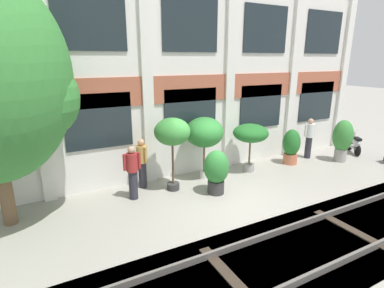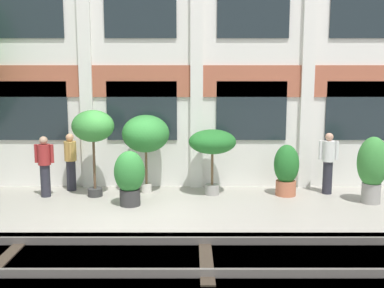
{
  "view_description": "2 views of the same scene",
  "coord_description": "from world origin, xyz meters",
  "px_view_note": "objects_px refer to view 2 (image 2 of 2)",
  "views": [
    {
      "loc": [
        -4.84,
        -6.82,
        4.08
      ],
      "look_at": [
        -0.67,
        1.07,
        1.54
      ],
      "focal_mm": 28.0,
      "sensor_mm": 36.0,
      "label": 1
    },
    {
      "loc": [
        1.45,
        -10.53,
        3.27
      ],
      "look_at": [
        1.49,
        1.57,
        1.41
      ],
      "focal_mm": 42.0,
      "sensor_mm": 36.0,
      "label": 2
    }
  ],
  "objects_px": {
    "potted_plant_low_pan": "(91,128)",
    "resident_near_plants": "(69,160)",
    "potted_plant_ribbed_drum": "(371,164)",
    "resident_watching_tracks": "(43,165)",
    "potted_plant_glazed_jar": "(285,168)",
    "potted_plant_tall_urn": "(211,144)",
    "resident_by_doorway": "(327,161)",
    "potted_plant_stone_basin": "(128,176)",
    "potted_plant_terracotta_small": "(144,134)"
  },
  "relations": [
    {
      "from": "potted_plant_stone_basin",
      "to": "resident_by_doorway",
      "type": "xyz_separation_m",
      "value": [
        5.34,
        1.15,
        0.15
      ]
    },
    {
      "from": "potted_plant_tall_urn",
      "to": "potted_plant_stone_basin",
      "type": "height_order",
      "value": "potted_plant_tall_urn"
    },
    {
      "from": "resident_watching_tracks",
      "to": "resident_by_doorway",
      "type": "bearing_deg",
      "value": 95.7
    },
    {
      "from": "potted_plant_low_pan",
      "to": "potted_plant_glazed_jar",
      "type": "xyz_separation_m",
      "value": [
        5.22,
        0.09,
        -1.09
      ]
    },
    {
      "from": "potted_plant_stone_basin",
      "to": "resident_watching_tracks",
      "type": "relative_size",
      "value": 0.85
    },
    {
      "from": "potted_plant_low_pan",
      "to": "resident_by_doorway",
      "type": "bearing_deg",
      "value": 2.42
    },
    {
      "from": "potted_plant_ribbed_drum",
      "to": "resident_watching_tracks",
      "type": "distance_m",
      "value": 8.62
    },
    {
      "from": "potted_plant_glazed_jar",
      "to": "resident_near_plants",
      "type": "xyz_separation_m",
      "value": [
        -6.03,
        0.53,
        0.11
      ]
    },
    {
      "from": "resident_watching_tracks",
      "to": "potted_plant_tall_urn",
      "type": "bearing_deg",
      "value": 96.12
    },
    {
      "from": "potted_plant_stone_basin",
      "to": "resident_by_doorway",
      "type": "distance_m",
      "value": 5.46
    },
    {
      "from": "resident_by_doorway",
      "to": "resident_watching_tracks",
      "type": "height_order",
      "value": "resident_by_doorway"
    },
    {
      "from": "potted_plant_glazed_jar",
      "to": "resident_near_plants",
      "type": "relative_size",
      "value": 0.86
    },
    {
      "from": "potted_plant_low_pan",
      "to": "resident_near_plants",
      "type": "height_order",
      "value": "potted_plant_low_pan"
    },
    {
      "from": "potted_plant_terracotta_small",
      "to": "potted_plant_ribbed_drum",
      "type": "bearing_deg",
      "value": -10.04
    },
    {
      "from": "potted_plant_ribbed_drum",
      "to": "resident_by_doorway",
      "type": "distance_m",
      "value": 1.27
    },
    {
      "from": "potted_plant_low_pan",
      "to": "resident_watching_tracks",
      "type": "relative_size",
      "value": 1.42
    },
    {
      "from": "potted_plant_tall_urn",
      "to": "resident_watching_tracks",
      "type": "xyz_separation_m",
      "value": [
        -4.53,
        -0.22,
        -0.54
      ]
    },
    {
      "from": "resident_near_plants",
      "to": "resident_by_doorway",
      "type": "bearing_deg",
      "value": 160.79
    },
    {
      "from": "potted_plant_terracotta_small",
      "to": "potted_plant_glazed_jar",
      "type": "bearing_deg",
      "value": -4.31
    },
    {
      "from": "potted_plant_glazed_jar",
      "to": "potted_plant_stone_basin",
      "type": "relative_size",
      "value": 1.01
    },
    {
      "from": "potted_plant_stone_basin",
      "to": "potted_plant_glazed_jar",
      "type": "bearing_deg",
      "value": 13.11
    },
    {
      "from": "resident_near_plants",
      "to": "potted_plant_terracotta_small",
      "type": "bearing_deg",
      "value": 157.2
    },
    {
      "from": "resident_watching_tracks",
      "to": "potted_plant_low_pan",
      "type": "bearing_deg",
      "value": 95.28
    },
    {
      "from": "resident_watching_tracks",
      "to": "potted_plant_glazed_jar",
      "type": "bearing_deg",
      "value": 94.55
    },
    {
      "from": "resident_watching_tracks",
      "to": "resident_near_plants",
      "type": "xyz_separation_m",
      "value": [
        0.52,
        0.67,
        -0.01
      ]
    },
    {
      "from": "potted_plant_low_pan",
      "to": "potted_plant_tall_urn",
      "type": "relative_size",
      "value": 1.3
    },
    {
      "from": "potted_plant_ribbed_drum",
      "to": "resident_near_plants",
      "type": "distance_m",
      "value": 8.18
    },
    {
      "from": "potted_plant_tall_urn",
      "to": "resident_by_doorway",
      "type": "relative_size",
      "value": 1.06
    },
    {
      "from": "potted_plant_low_pan",
      "to": "resident_near_plants",
      "type": "bearing_deg",
      "value": 142.2
    },
    {
      "from": "potted_plant_stone_basin",
      "to": "potted_plant_low_pan",
      "type": "bearing_deg",
      "value": 140.85
    },
    {
      "from": "potted_plant_ribbed_drum",
      "to": "potted_plant_low_pan",
      "type": "relative_size",
      "value": 0.73
    },
    {
      "from": "potted_plant_glazed_jar",
      "to": "potted_plant_tall_urn",
      "type": "relative_size",
      "value": 0.78
    },
    {
      "from": "potted_plant_ribbed_drum",
      "to": "potted_plant_low_pan",
      "type": "height_order",
      "value": "potted_plant_low_pan"
    },
    {
      "from": "potted_plant_terracotta_small",
      "to": "resident_near_plants",
      "type": "distance_m",
      "value": 2.32
    },
    {
      "from": "potted_plant_terracotta_small",
      "to": "potted_plant_stone_basin",
      "type": "distance_m",
      "value": 1.56
    },
    {
      "from": "resident_by_doorway",
      "to": "potted_plant_tall_urn",
      "type": "bearing_deg",
      "value": -77.86
    },
    {
      "from": "resident_by_doorway",
      "to": "resident_near_plants",
      "type": "relative_size",
      "value": 1.04
    },
    {
      "from": "potted_plant_low_pan",
      "to": "potted_plant_tall_urn",
      "type": "bearing_deg",
      "value": 3.1
    },
    {
      "from": "potted_plant_ribbed_drum",
      "to": "potted_plant_tall_urn",
      "type": "xyz_separation_m",
      "value": [
        -4.06,
        0.84,
        0.41
      ]
    },
    {
      "from": "potted_plant_tall_urn",
      "to": "potted_plant_ribbed_drum",
      "type": "bearing_deg",
      "value": -11.62
    },
    {
      "from": "potted_plant_ribbed_drum",
      "to": "potted_plant_terracotta_small",
      "type": "relative_size",
      "value": 0.79
    },
    {
      "from": "potted_plant_glazed_jar",
      "to": "potted_plant_stone_basin",
      "type": "bearing_deg",
      "value": -166.89
    },
    {
      "from": "potted_plant_stone_basin",
      "to": "resident_near_plants",
      "type": "bearing_deg",
      "value": 141.43
    },
    {
      "from": "resident_by_doorway",
      "to": "resident_watching_tracks",
      "type": "distance_m",
      "value": 7.75
    },
    {
      "from": "potted_plant_tall_urn",
      "to": "potted_plant_low_pan",
      "type": "bearing_deg",
      "value": -176.9
    },
    {
      "from": "potted_plant_glazed_jar",
      "to": "resident_watching_tracks",
      "type": "relative_size",
      "value": 0.85
    },
    {
      "from": "potted_plant_ribbed_drum",
      "to": "resident_near_plants",
      "type": "relative_size",
      "value": 1.05
    },
    {
      "from": "potted_plant_low_pan",
      "to": "potted_plant_ribbed_drum",
      "type": "bearing_deg",
      "value": -5.21
    },
    {
      "from": "potted_plant_low_pan",
      "to": "potted_plant_glazed_jar",
      "type": "height_order",
      "value": "potted_plant_low_pan"
    },
    {
      "from": "potted_plant_ribbed_drum",
      "to": "potted_plant_terracotta_small",
      "type": "distance_m",
      "value": 6.03
    }
  ]
}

